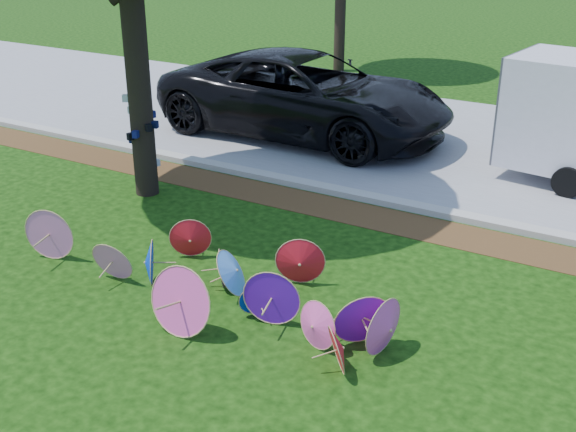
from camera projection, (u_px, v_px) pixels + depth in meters
name	position (u px, v px, depth m)	size (l,w,h in m)	color
ground	(181.00, 321.00, 9.72)	(90.00, 90.00, 0.00)	black
mulch_strip	(333.00, 208.00, 13.28)	(90.00, 1.00, 0.01)	#472D16
curb	(349.00, 193.00, 13.81)	(90.00, 0.30, 0.12)	#B7B5AD
street	(425.00, 140.00, 17.12)	(90.00, 8.00, 0.01)	gray
parasol_pile	(224.00, 282.00, 9.92)	(6.18, 2.24, 0.96)	#0433CE
black_van	(305.00, 95.00, 17.13)	(3.24, 7.03, 1.95)	black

